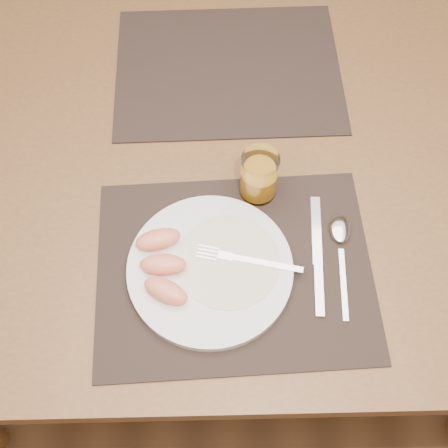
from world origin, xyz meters
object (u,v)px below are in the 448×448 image
plate (210,269)px  knife (318,264)px  placemat_far (228,70)px  spoon (340,236)px  fork (240,259)px  placemat_near (235,269)px  juice_glass (259,177)px  table (226,184)px

plate → knife: size_ratio=1.22×
placemat_far → spoon: 0.43m
fork → placemat_far: bearing=91.1°
placemat_far → placemat_near: bearing=-90.1°
plate → juice_glass: 0.18m
table → juice_glass: bearing=-52.5°
table → juice_glass: size_ratio=14.42×
juice_glass → placemat_far: bearing=98.8°
fork → juice_glass: bearing=75.4°
placemat_far → knife: bearing=-72.6°
placemat_far → plate: plate is taller
placemat_near → juice_glass: juice_glass is taller
fork → plate: bearing=-165.6°
placemat_near → juice_glass: bearing=73.2°
placemat_far → fork: size_ratio=2.59×
placemat_far → spoon: spoon is taller
placemat_near → fork: (0.01, 0.01, 0.02)m
fork → knife: (0.13, -0.01, -0.02)m
plate → juice_glass: juice_glass is taller
placemat_near → plate: 0.04m
placemat_far → plate: 0.44m
table → spoon: spoon is taller
knife → spoon: 0.07m
table → plate: plate is taller
fork → spoon: 0.18m
fork → juice_glass: size_ratio=1.79×
plate → juice_glass: bearing=60.8°
knife → spoon: (0.04, 0.05, 0.00)m
plate → knife: plate is taller
placemat_near → spoon: (0.18, 0.05, 0.01)m
placemat_far → juice_glass: (0.04, -0.29, 0.05)m
plate → spoon: bearing=14.3°
fork → spoon: bearing=14.3°
placemat_near → juice_glass: 0.16m
plate → spoon: size_ratio=1.41×
table → plate: (-0.03, -0.22, 0.10)m
fork → knife: fork is taller
placemat_near → knife: bearing=1.6°
placemat_far → knife: size_ratio=2.04×
placemat_near → knife: size_ratio=2.04×
placemat_near → placemat_far: 0.44m
placemat_near → plate: size_ratio=1.67×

